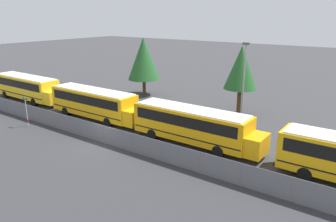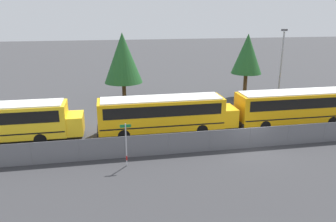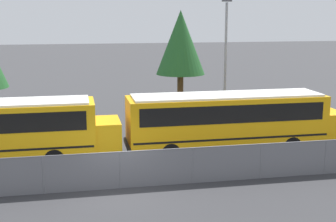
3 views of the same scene
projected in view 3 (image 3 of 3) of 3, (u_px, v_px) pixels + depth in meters
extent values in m
plane|color=#38383A|center=(120.00, 188.00, 19.29)|extent=(200.00, 200.00, 0.00)
cube|color=#9EA0A5|center=(120.00, 170.00, 19.13)|extent=(61.12, 0.03, 1.56)
cube|color=slate|center=(120.00, 170.00, 19.12)|extent=(61.12, 0.01, 1.56)
cylinder|color=slate|center=(120.00, 152.00, 18.97)|extent=(61.12, 0.05, 0.05)
cylinder|color=slate|center=(43.00, 175.00, 18.55)|extent=(0.07, 0.07, 1.56)
cylinder|color=slate|center=(120.00, 170.00, 19.13)|extent=(0.07, 0.07, 1.56)
cylinder|color=slate|center=(192.00, 166.00, 19.71)|extent=(0.07, 0.07, 1.56)
cylinder|color=slate|center=(261.00, 161.00, 20.29)|extent=(0.07, 0.07, 1.56)
cylinder|color=slate|center=(325.00, 157.00, 20.87)|extent=(0.07, 0.07, 1.56)
cube|color=#EDA80F|center=(107.00, 135.00, 23.07)|extent=(1.22, 2.29, 1.49)
cylinder|color=black|center=(56.00, 146.00, 23.81)|extent=(0.95, 0.28, 0.95)
cylinder|color=black|center=(54.00, 159.00, 21.66)|extent=(0.95, 0.28, 0.95)
cube|color=orange|center=(226.00, 120.00, 24.08)|extent=(10.19, 2.49, 2.49)
cube|color=black|center=(227.00, 109.00, 23.97)|extent=(9.37, 2.53, 0.89)
cube|color=black|center=(226.00, 133.00, 24.22)|extent=(9.98, 2.52, 0.10)
cube|color=orange|center=(327.00, 124.00, 25.26)|extent=(1.22, 2.29, 1.49)
cube|color=black|center=(127.00, 146.00, 23.32)|extent=(0.12, 2.49, 0.24)
cube|color=silver|center=(227.00, 95.00, 23.81)|extent=(9.68, 2.24, 0.10)
cylinder|color=black|center=(274.00, 135.00, 26.01)|extent=(0.95, 0.28, 0.95)
cylinder|color=black|center=(292.00, 146.00, 23.85)|extent=(0.95, 0.28, 0.95)
cylinder|color=black|center=(162.00, 141.00, 24.81)|extent=(0.95, 0.28, 0.95)
cylinder|color=black|center=(171.00, 153.00, 22.65)|extent=(0.95, 0.28, 0.95)
cylinder|color=gray|center=(225.00, 65.00, 29.80)|extent=(0.16, 0.16, 7.78)
cube|color=#47474C|center=(227.00, 0.00, 28.99)|extent=(0.60, 0.24, 0.20)
cylinder|color=#51381E|center=(180.00, 94.00, 33.77)|extent=(0.44, 0.44, 2.86)
cone|color=#235B28|center=(181.00, 42.00, 33.02)|extent=(3.47, 3.47, 4.51)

